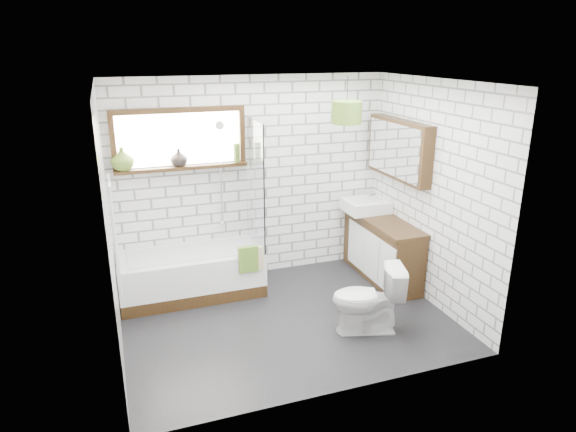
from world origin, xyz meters
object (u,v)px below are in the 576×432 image
object	(u,v)px
vanity	(382,249)
bathtub	(191,274)
basin	(366,206)
pendant	(347,112)
toilet	(367,299)

from	to	relation	value
vanity	bathtub	bearing A→B (deg)	171.97
vanity	basin	bearing A→B (deg)	99.28
bathtub	basin	bearing A→B (deg)	0.91
vanity	pendant	world-z (taller)	pendant
bathtub	vanity	distance (m)	2.37
bathtub	pendant	size ratio (longest dim) A/B	4.77
bathtub	pendant	bearing A→B (deg)	-7.98
vanity	pendant	size ratio (longest dim) A/B	3.96
basin	pendant	xyz separation A→B (m)	(-0.46, -0.29, 1.24)
toilet	vanity	bearing A→B (deg)	160.88
bathtub	vanity	xyz separation A→B (m)	(2.35, -0.33, 0.13)
bathtub	toilet	size ratio (longest dim) A/B	2.27
toilet	pendant	distance (m)	2.11
basin	toilet	distance (m)	1.70
vanity	toilet	world-z (taller)	vanity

